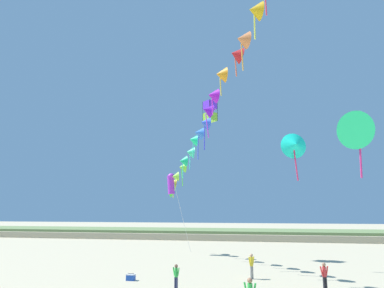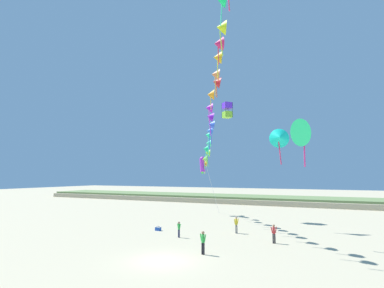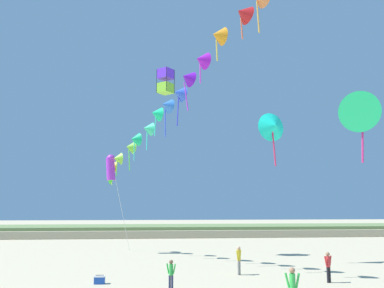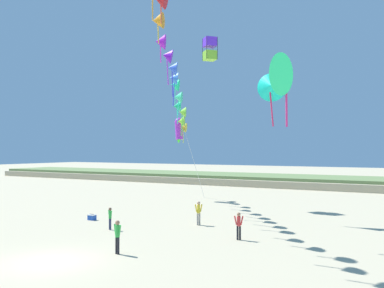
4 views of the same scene
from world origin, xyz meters
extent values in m
plane|color=#C1B28E|center=(0.00, 0.00, 0.00)|extent=(240.00, 240.00, 0.00)
cube|color=tan|center=(0.00, 47.59, 0.50)|extent=(120.00, 12.79, 1.00)
cube|color=#6B844C|center=(0.00, 47.59, 1.14)|extent=(120.00, 10.88, 0.57)
cylinder|color=black|center=(6.15, 8.87, 0.41)|extent=(0.12, 0.12, 0.82)
cylinder|color=black|center=(6.02, 8.81, 0.41)|extent=(0.12, 0.12, 0.82)
cylinder|color=red|center=(6.08, 8.84, 1.11)|extent=(0.22, 0.22, 0.58)
cylinder|color=red|center=(6.25, 8.92, 1.16)|extent=(0.21, 0.16, 0.55)
cylinder|color=red|center=(5.91, 8.76, 1.16)|extent=(0.21, 0.16, 0.55)
sphere|color=#9E7051|center=(6.08, 8.84, 1.52)|extent=(0.22, 0.22, 0.22)
cylinder|color=gray|center=(1.78, 11.93, 0.43)|extent=(0.12, 0.12, 0.85)
cylinder|color=gray|center=(1.68, 11.81, 0.43)|extent=(0.12, 0.12, 0.85)
cylinder|color=yellow|center=(1.73, 11.87, 1.16)|extent=(0.23, 0.23, 0.61)
cylinder|color=yellow|center=(1.85, 12.02, 1.20)|extent=(0.19, 0.21, 0.57)
cylinder|color=yellow|center=(1.61, 11.72, 1.20)|extent=(0.19, 0.21, 0.57)
sphere|color=tan|center=(1.73, 11.87, 1.58)|extent=(0.23, 0.23, 0.23)
cylinder|color=#282D4C|center=(-2.71, 7.48, 0.38)|extent=(0.11, 0.11, 0.75)
cylinder|color=#282D4C|center=(-2.59, 7.43, 0.38)|extent=(0.11, 0.11, 0.75)
cylinder|color=green|center=(-2.65, 7.46, 1.02)|extent=(0.20, 0.20, 0.53)
cylinder|color=green|center=(-2.81, 7.53, 1.06)|extent=(0.19, 0.14, 0.51)
cylinder|color=green|center=(-2.50, 7.39, 1.06)|extent=(0.19, 0.14, 0.51)
sphere|color=brown|center=(-2.65, 7.46, 1.39)|extent=(0.20, 0.20, 0.20)
cylinder|color=black|center=(1.97, 2.70, 0.44)|extent=(0.13, 0.13, 0.87)
cylinder|color=black|center=(1.82, 2.74, 0.44)|extent=(0.13, 0.13, 0.87)
cylinder|color=green|center=(1.90, 2.72, 1.18)|extent=(0.23, 0.23, 0.62)
cylinder|color=green|center=(2.09, 2.67, 1.23)|extent=(0.22, 0.14, 0.59)
cylinder|color=green|center=(1.71, 2.78, 1.23)|extent=(0.22, 0.14, 0.59)
sphere|color=#9E7051|center=(1.90, 2.72, 1.62)|extent=(0.24, 0.24, 0.24)
cone|color=yellow|center=(-7.38, 25.13, 7.88)|extent=(1.11, 1.29, 1.17)
cylinder|color=#C7E539|center=(-7.44, 25.26, 6.90)|extent=(0.21, 0.25, 1.51)
cone|color=#87D939|center=(-6.80, 23.77, 8.46)|extent=(1.08, 1.29, 1.12)
cylinder|color=#63E539|center=(-6.86, 23.90, 7.56)|extent=(0.13, 0.11, 1.36)
cone|color=#78D536|center=(-5.58, 21.98, 9.25)|extent=(1.16, 1.32, 1.14)
cylinder|color=#57E539|center=(-5.65, 22.12, 8.13)|extent=(0.18, 0.22, 1.81)
cone|color=#15BF73|center=(-5.09, 20.14, 9.66)|extent=(1.16, 1.31, 1.12)
cylinder|color=#39E5C2|center=(-5.16, 20.27, 8.68)|extent=(0.08, 0.18, 1.51)
cone|color=#37DB99|center=(-4.04, 18.56, 10.28)|extent=(1.13, 1.31, 1.15)
cylinder|color=#39E5C8|center=(-4.10, 18.69, 9.32)|extent=(0.11, 0.15, 1.48)
cone|color=#17E387|center=(-3.40, 16.97, 11.16)|extent=(1.20, 1.34, 1.17)
cylinder|color=#39E5C1|center=(-3.47, 17.10, 10.19)|extent=(0.15, 0.21, 1.49)
cone|color=blue|center=(-2.69, 15.58, 11.47)|extent=(1.29, 1.37, 1.18)
cylinder|color=blue|center=(-2.75, 15.72, 10.17)|extent=(0.10, 0.33, 2.15)
cone|color=blue|center=(-1.86, 14.06, 11.97)|extent=(1.26, 1.37, 1.19)
cylinder|color=#393BE5|center=(-1.93, 14.20, 10.72)|extent=(0.16, 0.32, 2.06)
cone|color=#6F14C8|center=(-1.41, 12.61, 12.64)|extent=(1.33, 1.40, 1.22)
cylinder|color=#B939E5|center=(-1.47, 12.75, 11.41)|extent=(0.32, 0.25, 2.03)
cone|color=purple|center=(-0.70, 10.58, 13.16)|extent=(1.18, 1.33, 1.14)
cylinder|color=#E239E5|center=(-0.77, 10.71, 12.32)|extent=(0.10, 0.10, 1.24)
cone|color=orange|center=(0.11, 9.06, 14.14)|extent=(1.06, 1.28, 1.12)
cylinder|color=yellow|center=(0.05, 9.19, 13.28)|extent=(0.12, 0.10, 1.30)
cone|color=red|center=(1.30, 7.61, 14.87)|extent=(1.27, 1.37, 1.23)
cylinder|color=#E55F39|center=(1.24, 7.74, 14.02)|extent=(0.13, 0.13, 1.27)
cone|color=#D97840|center=(1.80, 5.95, 15.04)|extent=(1.15, 1.32, 1.15)
cylinder|color=gold|center=(1.73, 6.09, 13.94)|extent=(0.14, 0.14, 1.76)
cone|color=gold|center=(2.61, 4.37, 15.92)|extent=(1.08, 1.29, 1.14)
cylinder|color=yellow|center=(2.55, 4.50, 14.96)|extent=(0.09, 0.09, 1.49)
cone|color=#C91E5A|center=(3.22, 2.91, 16.42)|extent=(1.21, 1.32, 1.12)
cylinder|color=#E5394C|center=(3.16, 3.05, 15.48)|extent=(0.12, 0.09, 1.44)
cone|color=#C3DE19|center=(3.98, 1.49, 16.96)|extent=(1.14, 1.31, 1.13)
cylinder|color=#A4E539|center=(3.91, 1.63, 15.76)|extent=(0.26, 0.09, 1.95)
cylinder|color=#39E5AA|center=(4.59, -0.20, 16.96)|extent=(0.16, 0.14, 1.63)
cylinder|color=silver|center=(-6.51, 26.10, 4.00)|extent=(1.67, 1.95, 8.01)
cylinder|color=#AF32D0|center=(-7.44, 24.35, 7.56)|extent=(0.94, 0.79, 2.12)
sphere|color=#AF32D0|center=(-7.44, 24.35, 8.49)|extent=(0.82, 0.82, 0.82)
cone|color=#39E52D|center=(-7.44, 24.35, 6.42)|extent=(0.71, 0.71, 0.62)
sphere|color=black|center=(-7.44, 24.35, 8.72)|extent=(0.17, 0.17, 0.17)
cone|color=#16ECC7|center=(5.61, 16.53, 10.27)|extent=(2.39, 1.38, 2.29)
cone|color=#E52D5E|center=(5.61, 16.53, 10.29)|extent=(1.33, 0.80, 1.26)
cylinder|color=#E52D5E|center=(5.61, 16.53, 8.56)|extent=(0.32, 0.24, 2.76)
cone|color=#1EC06A|center=(8.84, 9.37, 9.78)|extent=(2.61, 2.46, 2.55)
cone|color=#E52D7E|center=(8.84, 9.37, 9.80)|extent=(1.47, 1.39, 1.41)
cylinder|color=#E52D7E|center=(8.84, 9.37, 8.06)|extent=(0.17, 0.35, 2.71)
cube|color=#83CF31|center=(-2.55, 22.21, 14.74)|extent=(1.61, 1.61, 0.90)
cube|color=#632DE5|center=(-2.55, 22.21, 16.08)|extent=(1.61, 1.61, 0.90)
cylinder|color=black|center=(-3.36, 22.17, 15.41)|extent=(0.04, 0.04, 2.24)
cylinder|color=black|center=(-2.51, 21.41, 15.41)|extent=(0.04, 0.04, 2.24)
cylinder|color=black|center=(-1.75, 22.26, 15.41)|extent=(0.04, 0.04, 2.24)
cylinder|color=black|center=(-2.60, 23.02, 15.41)|extent=(0.04, 0.04, 2.24)
cube|color=blue|center=(-6.40, 9.73, 0.18)|extent=(0.56, 0.40, 0.36)
cube|color=white|center=(-6.40, 9.73, 0.39)|extent=(0.58, 0.41, 0.06)
cylinder|color=black|center=(-6.40, 9.73, 0.45)|extent=(0.45, 0.03, 0.03)
camera|label=1|loc=(2.48, -13.69, 4.70)|focal=32.00mm
camera|label=2|loc=(11.10, -18.70, 5.95)|focal=28.00mm
camera|label=3|loc=(-3.69, -13.41, 4.09)|focal=38.00mm
camera|label=4|loc=(15.49, -13.70, 5.36)|focal=38.00mm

